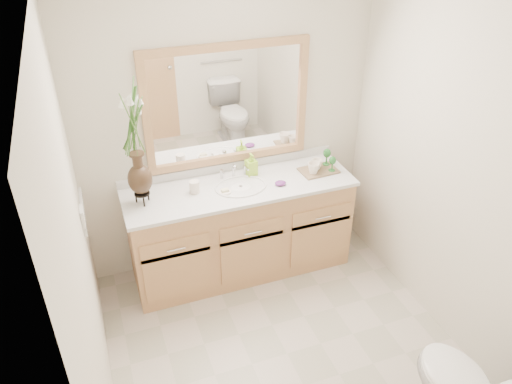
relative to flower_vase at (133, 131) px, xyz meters
name	(u,v)px	position (x,y,z in m)	size (l,w,h in m)	color
floor	(287,354)	(0.76, -1.03, -1.42)	(2.60, 2.60, 0.00)	beige
ceiling	(304,1)	(0.76, -1.03, 0.98)	(2.40, 2.60, 0.02)	white
wall_back	(228,129)	(0.76, 0.27, -0.22)	(2.40, 0.02, 2.40)	beige
wall_left	(82,260)	(-0.44, -1.03, -0.22)	(0.02, 2.60, 2.40)	beige
wall_right	(460,180)	(1.96, -1.03, -0.22)	(0.02, 2.60, 2.40)	beige
vanity	(241,230)	(0.76, -0.01, -1.02)	(1.80, 0.55, 0.80)	tan
counter	(240,187)	(0.76, -0.01, -0.60)	(1.84, 0.57, 0.03)	silver
sink	(241,193)	(0.76, -0.03, -0.64)	(0.38, 0.34, 0.23)	white
mirror	(228,106)	(0.76, 0.25, -0.01)	(1.32, 0.04, 0.97)	white
switch_plate	(82,216)	(-0.43, -0.26, -0.44)	(0.02, 0.12, 0.12)	white
flower_vase	(133,131)	(0.00, 0.00, 0.00)	(0.21, 0.21, 0.86)	black
tumbler	(194,187)	(0.40, 0.01, -0.54)	(0.08, 0.08, 0.10)	white
soap_dish	(225,191)	(0.62, -0.07, -0.58)	(0.09, 0.09, 0.03)	white
soap_bottle	(251,165)	(0.90, 0.13, -0.50)	(0.08, 0.08, 0.17)	#9ED632
purple_dish	(280,183)	(1.06, -0.11, -0.57)	(0.09, 0.07, 0.03)	#642571
tray	(319,170)	(1.45, -0.02, -0.58)	(0.31, 0.20, 0.02)	brown
mug_left	(314,168)	(1.38, -0.05, -0.52)	(0.10, 0.09, 0.10)	white
mug_right	(317,164)	(1.44, 0.01, -0.53)	(0.09, 0.08, 0.09)	white
goblet_front	(332,161)	(1.54, -0.07, -0.48)	(0.06, 0.06, 0.13)	#226727
goblet_back	(327,154)	(1.55, 0.05, -0.47)	(0.06, 0.06, 0.15)	#226727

